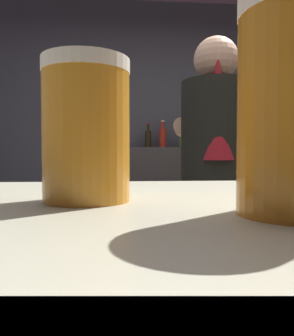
{
  "coord_description": "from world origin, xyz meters",
  "views": [
    {
      "loc": [
        -0.42,
        -1.31,
        1.13
      ],
      "look_at": [
        -0.37,
        -0.75,
        1.11
      ],
      "focal_mm": 35.82,
      "sensor_mm": 36.0,
      "label": 1
    }
  ],
  "objects_px": {
    "bartender": "(215,183)",
    "bottle_hot_sauce": "(183,138)",
    "pint_glass_far": "(86,131)",
    "bottle_olive_oil": "(163,137)",
    "chefs_knife": "(240,190)",
    "bottle_soy": "(192,137)",
    "bottle_vinegar": "(148,138)",
    "mixing_bowl": "(120,188)"
  },
  "relations": [
    {
      "from": "bartender",
      "to": "bottle_hot_sauce",
      "type": "relative_size",
      "value": 6.98
    },
    {
      "from": "bottle_hot_sauce",
      "to": "pint_glass_far",
      "type": "bearing_deg",
      "value": -102.47
    },
    {
      "from": "bottle_olive_oil",
      "to": "bottle_hot_sauce",
      "type": "bearing_deg",
      "value": -23.5
    },
    {
      "from": "bartender",
      "to": "chefs_knife",
      "type": "bearing_deg",
      "value": -23.87
    },
    {
      "from": "chefs_knife",
      "to": "pint_glass_far",
      "type": "distance_m",
      "value": 1.91
    },
    {
      "from": "chefs_knife",
      "to": "pint_glass_far",
      "type": "bearing_deg",
      "value": -130.66
    },
    {
      "from": "bartender",
      "to": "bottle_soy",
      "type": "bearing_deg",
      "value": 2.33
    },
    {
      "from": "bottle_hot_sauce",
      "to": "bottle_olive_oil",
      "type": "bearing_deg",
      "value": 156.5
    },
    {
      "from": "pint_glass_far",
      "to": "bottle_soy",
      "type": "height_order",
      "value": "bottle_soy"
    },
    {
      "from": "bottle_vinegar",
      "to": "pint_glass_far",
      "type": "bearing_deg",
      "value": -96.03
    },
    {
      "from": "bottle_soy",
      "to": "bottle_vinegar",
      "type": "height_order",
      "value": "bottle_soy"
    },
    {
      "from": "bartender",
      "to": "mixing_bowl",
      "type": "distance_m",
      "value": 0.61
    },
    {
      "from": "bartender",
      "to": "pint_glass_far",
      "type": "xyz_separation_m",
      "value": [
        -0.51,
        -1.32,
        0.16
      ]
    },
    {
      "from": "bartender",
      "to": "bottle_vinegar",
      "type": "bearing_deg",
      "value": 17.12
    },
    {
      "from": "bottle_hot_sauce",
      "to": "mixing_bowl",
      "type": "bearing_deg",
      "value": -116.55
    },
    {
      "from": "chefs_knife",
      "to": "bottle_hot_sauce",
      "type": "height_order",
      "value": "bottle_hot_sauce"
    },
    {
      "from": "bartender",
      "to": "pint_glass_far",
      "type": "height_order",
      "value": "bartender"
    },
    {
      "from": "bartender",
      "to": "bottle_olive_oil",
      "type": "height_order",
      "value": "bartender"
    },
    {
      "from": "mixing_bowl",
      "to": "bottle_soy",
      "type": "distance_m",
      "value": 1.48
    },
    {
      "from": "bartender",
      "to": "pint_glass_far",
      "type": "bearing_deg",
      "value": 169.87
    },
    {
      "from": "bottle_hot_sauce",
      "to": "bottle_olive_oil",
      "type": "relative_size",
      "value": 0.9
    },
    {
      "from": "pint_glass_far",
      "to": "bottle_soy",
      "type": "bearing_deg",
      "value": 75.74
    },
    {
      "from": "bartender",
      "to": "mixing_bowl",
      "type": "xyz_separation_m",
      "value": [
        -0.47,
        0.39,
        -0.06
      ]
    },
    {
      "from": "mixing_bowl",
      "to": "bottle_soy",
      "type": "relative_size",
      "value": 0.66
    },
    {
      "from": "chefs_knife",
      "to": "bottle_soy",
      "type": "xyz_separation_m",
      "value": [
        -0.04,
        1.22,
        0.39
      ]
    },
    {
      "from": "bartender",
      "to": "chefs_knife",
      "type": "xyz_separation_m",
      "value": [
        0.28,
        0.41,
        -0.08
      ]
    },
    {
      "from": "chefs_knife",
      "to": "bartender",
      "type": "bearing_deg",
      "value": -140.86
    },
    {
      "from": "pint_glass_far",
      "to": "bottle_vinegar",
      "type": "relative_size",
      "value": 0.53
    },
    {
      "from": "bartender",
      "to": "mixing_bowl",
      "type": "bearing_deg",
      "value": 61.33
    },
    {
      "from": "chefs_knife",
      "to": "bottle_olive_oil",
      "type": "relative_size",
      "value": 0.88
    },
    {
      "from": "bottle_soy",
      "to": "bottle_vinegar",
      "type": "relative_size",
      "value": 1.12
    },
    {
      "from": "bottle_soy",
      "to": "chefs_knife",
      "type": "bearing_deg",
      "value": -88.22
    },
    {
      "from": "pint_glass_far",
      "to": "bottle_olive_oil",
      "type": "height_order",
      "value": "bottle_olive_oil"
    },
    {
      "from": "mixing_bowl",
      "to": "bottle_soy",
      "type": "height_order",
      "value": "bottle_soy"
    },
    {
      "from": "bottle_hot_sauce",
      "to": "bottle_vinegar",
      "type": "bearing_deg",
      "value": 166.53
    },
    {
      "from": "bartender",
      "to": "bottle_vinegar",
      "type": "xyz_separation_m",
      "value": [
        -0.19,
        1.7,
        0.3
      ]
    },
    {
      "from": "chefs_knife",
      "to": "pint_glass_far",
      "type": "relative_size",
      "value": 1.89
    },
    {
      "from": "bottle_soy",
      "to": "pint_glass_far",
      "type": "bearing_deg",
      "value": -104.26
    },
    {
      "from": "mixing_bowl",
      "to": "bottle_olive_oil",
      "type": "distance_m",
      "value": 1.43
    },
    {
      "from": "mixing_bowl",
      "to": "bottle_vinegar",
      "type": "xyz_separation_m",
      "value": [
        0.28,
        1.31,
        0.36
      ]
    },
    {
      "from": "mixing_bowl",
      "to": "bartender",
      "type": "bearing_deg",
      "value": -39.5
    },
    {
      "from": "pint_glass_far",
      "to": "bottle_olive_oil",
      "type": "distance_m",
      "value": 3.06
    }
  ]
}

